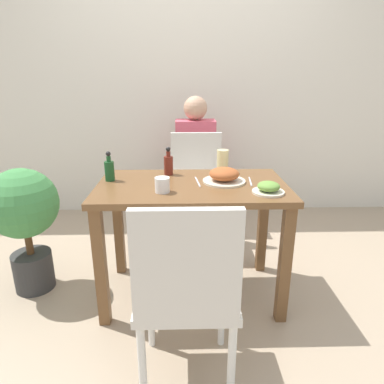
# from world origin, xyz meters

# --- Properties ---
(ground_plane) EXTENTS (16.00, 16.00, 0.00)m
(ground_plane) POSITION_xyz_m (0.00, 0.00, 0.00)
(ground_plane) COLOR tan
(wall_back) EXTENTS (8.00, 0.05, 2.60)m
(wall_back) POSITION_xyz_m (0.00, 1.49, 1.30)
(wall_back) COLOR silver
(wall_back) RESTS_ON ground_plane
(dining_table) EXTENTS (1.10, 0.64, 0.74)m
(dining_table) POSITION_xyz_m (0.00, 0.00, 0.61)
(dining_table) COLOR brown
(dining_table) RESTS_ON ground_plane
(chair_near) EXTENTS (0.42, 0.42, 0.91)m
(chair_near) POSITION_xyz_m (-0.04, -0.71, 0.52)
(chair_near) COLOR silver
(chair_near) RESTS_ON ground_plane
(chair_far) EXTENTS (0.42, 0.42, 0.91)m
(chair_far) POSITION_xyz_m (0.05, 0.67, 0.52)
(chair_far) COLOR silver
(chair_far) RESTS_ON ground_plane
(food_plate) EXTENTS (0.25, 0.25, 0.09)m
(food_plate) POSITION_xyz_m (0.19, 0.03, 0.78)
(food_plate) COLOR beige
(food_plate) RESTS_ON dining_table
(side_plate) EXTENTS (0.17, 0.17, 0.06)m
(side_plate) POSITION_xyz_m (0.40, -0.17, 0.76)
(side_plate) COLOR beige
(side_plate) RESTS_ON dining_table
(drink_cup) EXTENTS (0.08, 0.08, 0.08)m
(drink_cup) POSITION_xyz_m (-0.16, -0.14, 0.78)
(drink_cup) COLOR white
(drink_cup) RESTS_ON dining_table
(juice_glass) EXTENTS (0.07, 0.07, 0.15)m
(juice_glass) POSITION_xyz_m (0.20, 0.25, 0.81)
(juice_glass) COLOR beige
(juice_glass) RESTS_ON dining_table
(sauce_bottle) EXTENTS (0.06, 0.06, 0.18)m
(sauce_bottle) POSITION_xyz_m (-0.49, 0.08, 0.80)
(sauce_bottle) COLOR #194C23
(sauce_bottle) RESTS_ON dining_table
(condiment_bottle) EXTENTS (0.06, 0.06, 0.18)m
(condiment_bottle) POSITION_xyz_m (-0.14, 0.20, 0.80)
(condiment_bottle) COLOR maroon
(condiment_bottle) RESTS_ON dining_table
(fork_utensil) EXTENTS (0.03, 0.19, 0.00)m
(fork_utensil) POSITION_xyz_m (0.03, 0.03, 0.74)
(fork_utensil) COLOR silver
(fork_utensil) RESTS_ON dining_table
(spoon_utensil) EXTENTS (0.03, 0.17, 0.00)m
(spoon_utensil) POSITION_xyz_m (0.34, 0.03, 0.74)
(spoon_utensil) COLOR silver
(spoon_utensil) RESTS_ON dining_table
(potted_plant_left) EXTENTS (0.43, 0.43, 0.81)m
(potted_plant_left) POSITION_xyz_m (-1.03, 0.09, 0.52)
(potted_plant_left) COLOR #333333
(potted_plant_left) RESTS_ON ground_plane
(person_figure) EXTENTS (0.34, 0.22, 1.17)m
(person_figure) POSITION_xyz_m (0.06, 1.07, 0.58)
(person_figure) COLOR #2D3347
(person_figure) RESTS_ON ground_plane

